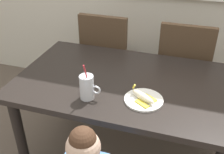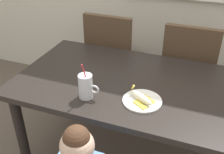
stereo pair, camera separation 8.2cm
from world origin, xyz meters
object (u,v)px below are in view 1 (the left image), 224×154
dining_chair_left (107,56)px  milk_cup (87,88)px  dining_chair_right (183,67)px  peeled_banana (143,97)px  dining_table (124,92)px  snack_plate (144,100)px

dining_chair_left → milk_cup: milk_cup is taller
dining_chair_right → peeled_banana: size_ratio=5.74×
dining_chair_left → dining_table: bearing=117.3°
dining_chair_left → dining_chair_right: size_ratio=1.00×
dining_table → snack_plate: snack_plate is taller
dining_chair_right → snack_plate: (-0.18, -0.84, 0.20)m
milk_cup → peeled_banana: size_ratio=1.47×
dining_table → dining_chair_right: bearing=61.2°
peeled_banana → dining_table: bearing=129.7°
dining_chair_left → milk_cup: size_ratio=3.89×
dining_chair_right → peeled_banana: dining_chair_right is taller
milk_cup → peeled_banana: milk_cup is taller
dining_chair_right → milk_cup: (-0.51, -0.91, 0.26)m
dining_chair_left → snack_plate: size_ratio=4.17×
snack_plate → peeled_banana: (-0.00, -0.01, 0.03)m
dining_table → snack_plate: bearing=-48.6°
dining_table → snack_plate: 0.28m
dining_table → milk_cup: bearing=-120.1°
dining_table → peeled_banana: 0.29m
dining_table → dining_chair_right: 0.74m
dining_table → dining_chair_left: bearing=117.3°
dining_table → dining_chair_left: (-0.34, 0.65, -0.09)m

